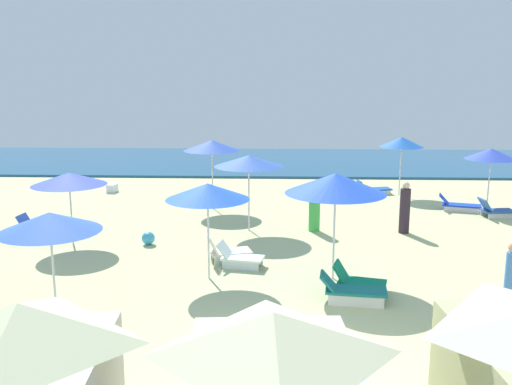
{
  "coord_description": "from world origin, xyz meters",
  "views": [
    {
      "loc": [
        -0.3,
        -8.97,
        5.03
      ],
      "look_at": [
        -1.02,
        9.76,
        1.18
      ],
      "focal_mm": 39.81,
      "sensor_mm": 36.0,
      "label": 1
    }
  ],
  "objects_px": {
    "umbrella_9": "(50,222)",
    "cooler_box_0": "(112,188)",
    "lounge_chair_2_1": "(495,210)",
    "umbrella_7": "(335,183)",
    "umbrella_0": "(208,192)",
    "umbrella_4": "(69,179)",
    "lounge_chair_7_1": "(357,282)",
    "umbrella_1": "(402,142)",
    "lounge_chair_1_0": "(373,189)",
    "lounge_chair_0_0": "(227,252)",
    "lounge_chair_7_0": "(352,291)",
    "umbrella_8": "(212,146)",
    "lounge_chair_0_1": "(239,258)",
    "lounge_chair_4_0": "(40,228)",
    "beachgoer_1": "(511,282)",
    "beachgoer_2": "(314,210)",
    "beachgoer_3": "(405,209)",
    "lounge_chair_2_0": "(459,205)",
    "umbrella_5": "(249,161)",
    "beach_ball_1": "(148,238)",
    "umbrella_2": "(491,154)"
  },
  "relations": [
    {
      "from": "umbrella_5",
      "to": "lounge_chair_7_0",
      "type": "relative_size",
      "value": 1.61
    },
    {
      "from": "lounge_chair_0_0",
      "to": "umbrella_9",
      "type": "relative_size",
      "value": 0.61
    },
    {
      "from": "beachgoer_1",
      "to": "umbrella_7",
      "type": "bearing_deg",
      "value": 32.91
    },
    {
      "from": "umbrella_7",
      "to": "lounge_chair_7_0",
      "type": "relative_size",
      "value": 1.73
    },
    {
      "from": "umbrella_5",
      "to": "lounge_chair_1_0",
      "type": "bearing_deg",
      "value": 50.13
    },
    {
      "from": "umbrella_4",
      "to": "umbrella_2",
      "type": "bearing_deg",
      "value": 19.53
    },
    {
      "from": "lounge_chair_0_1",
      "to": "umbrella_5",
      "type": "height_order",
      "value": "umbrella_5"
    },
    {
      "from": "lounge_chair_4_0",
      "to": "beachgoer_1",
      "type": "height_order",
      "value": "beachgoer_1"
    },
    {
      "from": "lounge_chair_2_1",
      "to": "lounge_chair_0_1",
      "type": "bearing_deg",
      "value": 116.0
    },
    {
      "from": "lounge_chair_0_1",
      "to": "lounge_chair_7_0",
      "type": "height_order",
      "value": "lounge_chair_7_0"
    },
    {
      "from": "cooler_box_0",
      "to": "beach_ball_1",
      "type": "height_order",
      "value": "beach_ball_1"
    },
    {
      "from": "lounge_chair_2_0",
      "to": "lounge_chair_7_1",
      "type": "height_order",
      "value": "lounge_chair_7_1"
    },
    {
      "from": "lounge_chair_1_0",
      "to": "beachgoer_3",
      "type": "xyz_separation_m",
      "value": [
        -0.01,
        -6.24,
        0.58
      ]
    },
    {
      "from": "lounge_chair_2_1",
      "to": "umbrella_7",
      "type": "bearing_deg",
      "value": 128.5
    },
    {
      "from": "umbrella_0",
      "to": "umbrella_8",
      "type": "xyz_separation_m",
      "value": [
        -0.78,
        7.72,
        0.21
      ]
    },
    {
      "from": "lounge_chair_4_0",
      "to": "beachgoer_3",
      "type": "distance_m",
      "value": 11.79
    },
    {
      "from": "lounge_chair_2_0",
      "to": "umbrella_5",
      "type": "relative_size",
      "value": 0.65
    },
    {
      "from": "lounge_chair_0_1",
      "to": "lounge_chair_7_1",
      "type": "xyz_separation_m",
      "value": [
        2.93,
        -1.69,
        -0.01
      ]
    },
    {
      "from": "umbrella_0",
      "to": "lounge_chair_0_1",
      "type": "distance_m",
      "value": 2.3
    },
    {
      "from": "lounge_chair_4_0",
      "to": "beachgoer_2",
      "type": "distance_m",
      "value": 8.88
    },
    {
      "from": "lounge_chair_0_0",
      "to": "umbrella_8",
      "type": "distance_m",
      "value": 6.83
    },
    {
      "from": "umbrella_8",
      "to": "cooler_box_0",
      "type": "xyz_separation_m",
      "value": [
        -4.82,
        3.04,
        -2.28
      ]
    },
    {
      "from": "umbrella_2",
      "to": "lounge_chair_2_1",
      "type": "xyz_separation_m",
      "value": [
        -0.1,
        -1.11,
        -1.91
      ]
    },
    {
      "from": "lounge_chair_7_1",
      "to": "beachgoer_2",
      "type": "bearing_deg",
      "value": 22.44
    },
    {
      "from": "umbrella_4",
      "to": "lounge_chair_7_1",
      "type": "height_order",
      "value": "umbrella_4"
    },
    {
      "from": "umbrella_0",
      "to": "umbrella_2",
      "type": "relative_size",
      "value": 1.03
    },
    {
      "from": "umbrella_1",
      "to": "lounge_chair_7_1",
      "type": "height_order",
      "value": "umbrella_1"
    },
    {
      "from": "umbrella_1",
      "to": "umbrella_9",
      "type": "relative_size",
      "value": 1.13
    },
    {
      "from": "umbrella_8",
      "to": "lounge_chair_0_0",
      "type": "bearing_deg",
      "value": -80.13
    },
    {
      "from": "lounge_chair_2_1",
      "to": "umbrella_9",
      "type": "xyz_separation_m",
      "value": [
        -12.74,
        -8.9,
        1.75
      ]
    },
    {
      "from": "umbrella_5",
      "to": "umbrella_8",
      "type": "relative_size",
      "value": 0.95
    },
    {
      "from": "umbrella_4",
      "to": "umbrella_1",
      "type": "bearing_deg",
      "value": 34.2
    },
    {
      "from": "umbrella_9",
      "to": "cooler_box_0",
      "type": "xyz_separation_m",
      "value": [
        -2.51,
        12.93,
        -1.83
      ]
    },
    {
      "from": "umbrella_5",
      "to": "beachgoer_2",
      "type": "xyz_separation_m",
      "value": [
        2.17,
        -0.02,
        -1.63
      ]
    },
    {
      "from": "lounge_chair_2_1",
      "to": "beachgoer_3",
      "type": "bearing_deg",
      "value": 113.53
    },
    {
      "from": "lounge_chair_2_0",
      "to": "umbrella_4",
      "type": "bearing_deg",
      "value": 126.1
    },
    {
      "from": "umbrella_0",
      "to": "cooler_box_0",
      "type": "relative_size",
      "value": 4.7
    },
    {
      "from": "umbrella_5",
      "to": "umbrella_9",
      "type": "relative_size",
      "value": 1.13
    },
    {
      "from": "lounge_chair_0_1",
      "to": "lounge_chair_2_0",
      "type": "relative_size",
      "value": 0.8
    },
    {
      "from": "lounge_chair_4_0",
      "to": "cooler_box_0",
      "type": "height_order",
      "value": "lounge_chair_4_0"
    },
    {
      "from": "lounge_chair_2_0",
      "to": "umbrella_9",
      "type": "height_order",
      "value": "umbrella_9"
    },
    {
      "from": "umbrella_1",
      "to": "lounge_chair_7_1",
      "type": "relative_size",
      "value": 1.85
    },
    {
      "from": "lounge_chair_7_0",
      "to": "cooler_box_0",
      "type": "bearing_deg",
      "value": 43.41
    },
    {
      "from": "beachgoer_3",
      "to": "beach_ball_1",
      "type": "relative_size",
      "value": 4.25
    },
    {
      "from": "umbrella_4",
      "to": "beachgoer_3",
      "type": "xyz_separation_m",
      "value": [
        10.36,
        1.71,
        -1.23
      ]
    },
    {
      "from": "umbrella_8",
      "to": "lounge_chair_0_1",
      "type": "bearing_deg",
      "value": -77.7
    },
    {
      "from": "umbrella_4",
      "to": "umbrella_8",
      "type": "xyz_separation_m",
      "value": [
        3.72,
        4.93,
        0.42
      ]
    },
    {
      "from": "lounge_chair_2_1",
      "to": "beachgoer_2",
      "type": "height_order",
      "value": "beachgoer_2"
    },
    {
      "from": "umbrella_1",
      "to": "lounge_chair_1_0",
      "type": "distance_m",
      "value": 2.35
    },
    {
      "from": "umbrella_0",
      "to": "umbrella_4",
      "type": "distance_m",
      "value": 5.29
    }
  ]
}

